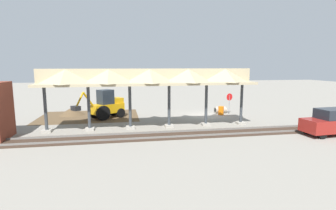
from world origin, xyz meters
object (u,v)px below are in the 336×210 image
object	(u,v)px
stop_sign	(229,99)
backhoe	(106,105)
distant_parked_car	(331,122)
traffic_barrel	(221,111)
concrete_pipe	(220,110)

from	to	relation	value
stop_sign	backhoe	size ratio (longest dim) A/B	0.46
distant_parked_car	stop_sign	bearing A→B (deg)	-66.55
backhoe	traffic_barrel	xyz separation A→B (m)	(-11.78, 0.33, -0.82)
backhoe	traffic_barrel	bearing A→B (deg)	178.37
stop_sign	concrete_pipe	xyz separation A→B (m)	(0.67, -0.77, -1.24)
backhoe	traffic_barrel	size ratio (longest dim) A/B	5.40
distant_parked_car	traffic_barrel	distance (m)	10.44
stop_sign	traffic_barrel	xyz separation A→B (m)	(0.97, 0.18, -1.15)
distant_parked_car	traffic_barrel	world-z (taller)	distant_parked_car
concrete_pipe	traffic_barrel	xyz separation A→B (m)	(0.31, 0.95, 0.09)
traffic_barrel	distant_parked_car	bearing A→B (deg)	118.74
distant_parked_car	traffic_barrel	xyz separation A→B (m)	(5.01, -9.14, -0.53)
stop_sign	backhoe	bearing A→B (deg)	-0.71
backhoe	concrete_pipe	world-z (taller)	backhoe
stop_sign	traffic_barrel	bearing A→B (deg)	10.24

